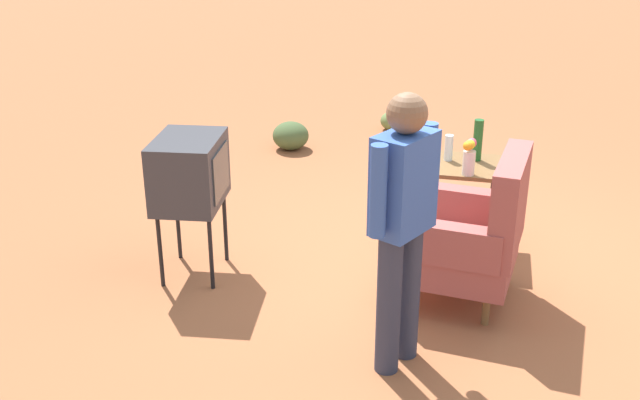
{
  "coord_description": "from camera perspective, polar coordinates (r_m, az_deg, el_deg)",
  "views": [
    {
      "loc": [
        4.9,
        0.24,
        2.62
      ],
      "look_at": [
        0.32,
        -0.8,
        0.65
      ],
      "focal_mm": 42.31,
      "sensor_mm": 36.0,
      "label": 1
    }
  ],
  "objects": [
    {
      "name": "armchair",
      "position": [
        5.07,
        11.44,
        -2.53
      ],
      "size": [
        0.86,
        0.87,
        1.06
      ],
      "color": "brown",
      "rests_on": "ground"
    },
    {
      "name": "bottle_wine_green",
      "position": [
        5.84,
        11.85,
        4.45
      ],
      "size": [
        0.07,
        0.07,
        0.32
      ],
      "primitive_type": "cylinder",
      "color": "#1E5623",
      "rests_on": "side_table"
    },
    {
      "name": "shrub_near",
      "position": [
        8.08,
        -2.23,
        4.89
      ],
      "size": [
        0.39,
        0.39,
        0.3
      ],
      "primitive_type": "ellipsoid",
      "color": "#475B33",
      "rests_on": "ground"
    },
    {
      "name": "side_table",
      "position": [
        5.83,
        10.84,
        1.73
      ],
      "size": [
        0.56,
        0.56,
        0.68
      ],
      "color": "black",
      "rests_on": "ground"
    },
    {
      "name": "person_standing",
      "position": [
        4.15,
        6.24,
        -1.33
      ],
      "size": [
        0.52,
        0.36,
        1.64
      ],
      "color": "#2D3347",
      "rests_on": "ground"
    },
    {
      "name": "shrub_mid",
      "position": [
        8.77,
        5.51,
        5.98
      ],
      "size": [
        0.28,
        0.28,
        0.22
      ],
      "primitive_type": "ellipsoid",
      "color": "olive",
      "rests_on": "ground"
    },
    {
      "name": "flower_vase",
      "position": [
        5.53,
        11.23,
        3.33
      ],
      "size": [
        0.15,
        0.1,
        0.27
      ],
      "color": "silver",
      "rests_on": "side_table"
    },
    {
      "name": "tv_on_stand",
      "position": [
        5.3,
        -9.84,
        2.08
      ],
      "size": [
        0.65,
        0.51,
        1.03
      ],
      "color": "black",
      "rests_on": "ground"
    },
    {
      "name": "bottle_short_clear",
      "position": [
        5.81,
        9.71,
        3.91
      ],
      "size": [
        0.06,
        0.06,
        0.2
      ],
      "primitive_type": "cylinder",
      "color": "silver",
      "rests_on": "side_table"
    },
    {
      "name": "ground_plane",
      "position": [
        5.57,
        8.84,
        -5.66
      ],
      "size": [
        60.0,
        60.0,
        0.0
      ],
      "primitive_type": "plane",
      "color": "#A05B38"
    }
  ]
}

